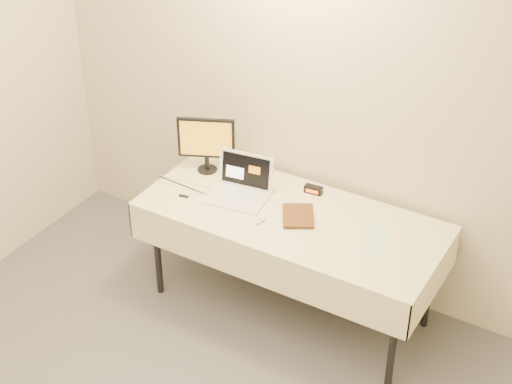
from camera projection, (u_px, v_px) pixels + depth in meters
The scene contains 9 objects.
back_wall at pixel (330, 95), 4.73m from camera, with size 4.00×0.10×2.70m, color beige.
table at pixel (291, 223), 4.77m from camera, with size 1.86×0.81×0.74m.
laptop at pixel (241, 187), 4.89m from camera, with size 0.40×0.34×0.25m.
monitor at pixel (206, 141), 5.05m from camera, with size 0.35×0.18×0.38m.
book at pixel (283, 200), 4.64m from camera, with size 0.18×0.02×0.25m, color brown.
alarm_clock at pixel (313, 190), 4.93m from camera, with size 0.12×0.06×0.05m.
clicker at pixel (260, 221), 4.67m from camera, with size 0.04×0.08×0.02m, color silver.
paper_form at pixel (378, 240), 4.52m from camera, with size 0.12×0.31×0.00m, color #BFEBBB.
usb_dongle at pixel (184, 196), 4.90m from camera, with size 0.06×0.02×0.01m, color black.
Camera 1 is at (1.80, -1.42, 3.43)m, focal length 55.00 mm.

